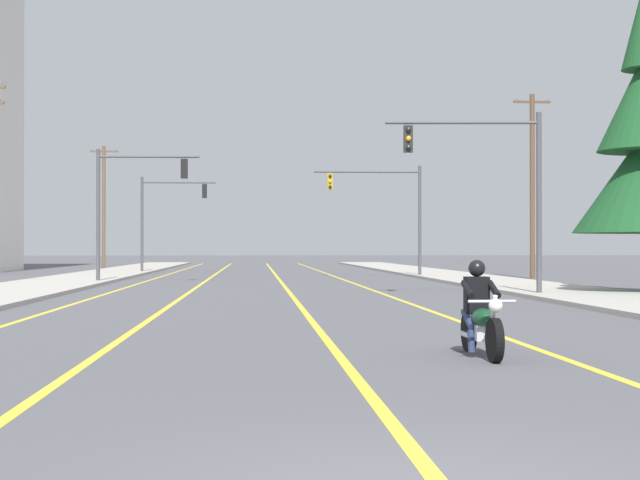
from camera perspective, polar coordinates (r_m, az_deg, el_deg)
lane_stripe_center at (r=51.44m, az=-2.43°, el=-2.28°), size 0.16×100.00×0.01m
lane_stripe_left at (r=51.47m, az=-6.52°, el=-2.27°), size 0.16×100.00×0.01m
lane_stripe_right at (r=51.62m, az=1.21°, el=-2.27°), size 0.16×100.00×0.01m
lane_stripe_far_left at (r=51.69m, az=-9.70°, el=-2.26°), size 0.16×100.00×0.01m
sidewalk_kerb_right at (r=47.70m, az=9.43°, el=-2.34°), size 4.40×110.00×0.14m
sidewalk_kerb_left at (r=47.24m, az=-14.57°, el=-2.35°), size 4.40×110.00×0.14m
motorcycle_with_rider at (r=14.99m, az=9.34°, el=-4.50°), size 0.70×2.19×1.46m
traffic_signal_near_right at (r=33.33m, az=10.12°, el=3.82°), size 5.25×0.52×6.20m
traffic_signal_near_left at (r=45.94m, az=-11.18°, el=2.61°), size 4.75×0.40×6.20m
traffic_signal_mid_right at (r=54.25m, az=4.02°, el=2.21°), size 5.98×0.37×6.20m
traffic_signal_mid_left at (r=63.62m, az=-9.14°, el=1.76°), size 4.80×0.37×6.20m
utility_pole_right_far at (r=53.11m, az=12.29°, el=3.29°), size 1.99×0.26×9.80m
utility_pole_left_far at (r=75.73m, az=-12.51°, el=2.01°), size 2.12×0.26×9.35m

